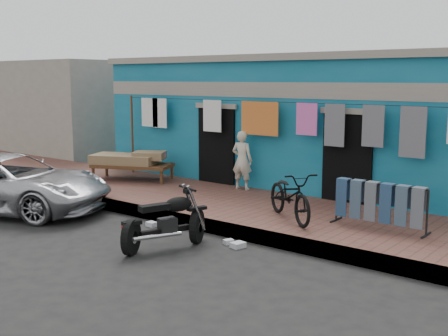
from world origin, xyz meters
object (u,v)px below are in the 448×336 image
motorcycle (165,219)px  charpoy (133,166)px  car (8,182)px  seated_person (242,160)px  jeans_rack (380,205)px  bicycle (290,190)px

motorcycle → charpoy: 5.21m
car → charpoy: 3.27m
car → seated_person: bearing=-61.8°
jeans_rack → car: bearing=-158.9°
jeans_rack → seated_person: bearing=162.0°
jeans_rack → charpoy: bearing=175.7°
bicycle → charpoy: (-5.30, 0.99, -0.21)m
bicycle → motorcycle: bearing=-172.8°
motorcycle → charpoy: motorcycle is taller
car → motorcycle: (4.48, 0.16, -0.13)m
seated_person → jeans_rack: seated_person is taller
bicycle → jeans_rack: size_ratio=1.00×
car → bicycle: (5.59, 2.27, 0.18)m
bicycle → jeans_rack: bearing=-37.9°
motorcycle → charpoy: size_ratio=0.71×
bicycle → motorcycle: (-1.11, -2.11, -0.31)m
motorcycle → bicycle: bearing=80.7°
car → seated_person: 5.14m
bicycle → seated_person: bearing=88.9°
charpoy → bicycle: bearing=-10.5°
seated_person → motorcycle: seated_person is taller
car → charpoy: car is taller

